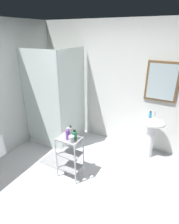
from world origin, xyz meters
The scene contains 12 objects.
ground_plane centered at (0.00, 0.00, -0.01)m, with size 4.20×4.20×0.02m, color silver.
wall_back centered at (0.01, 1.85, 1.25)m, with size 4.20×0.14×2.50m.
shower_stall centered at (-1.18, 1.18, 0.46)m, with size 0.92×0.92×2.00m.
pedestal_sink centered at (0.73, 1.52, 0.58)m, with size 0.46×0.37×0.81m.
sink_faucet centered at (0.73, 1.64, 0.86)m, with size 0.03×0.03×0.10m, color silver.
storage_cart centered at (-0.33, 0.36, 0.44)m, with size 0.38×0.28×0.74m.
hand_soap_bottle centered at (0.66, 1.56, 0.87)m, with size 0.05×0.05×0.13m.
body_wash_bottle_green centered at (-0.24, 0.38, 0.81)m, with size 0.08×0.08×0.16m.
conditioner_bottle_purple centered at (-0.33, 0.33, 0.83)m, with size 0.07×0.07×0.20m.
lotion_bottle_white centered at (-0.35, 0.45, 0.82)m, with size 0.06×0.06×0.17m.
rinse_cup centered at (-0.24, 0.29, 0.79)m, with size 0.08×0.08×0.10m, color silver.
bath_mat centered at (-0.74, 0.56, 0.01)m, with size 0.60×0.40×0.02m, color gray.
Camera 1 is at (1.10, -1.65, 2.26)m, focal length 29.30 mm.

